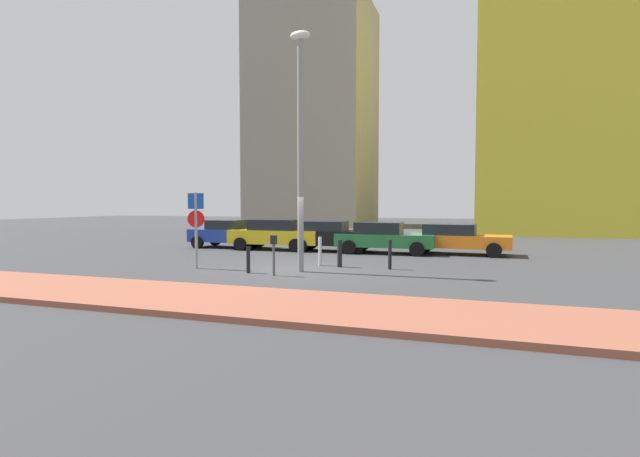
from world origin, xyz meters
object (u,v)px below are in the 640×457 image
object	(u,v)px
parked_car_black	(329,236)
parked_car_orange	(456,238)
parked_car_blue	(229,233)
traffic_bollard_near	(320,251)
parking_meter	(274,249)
traffic_bollard_mid	(390,254)
parked_car_green	(384,237)
parking_sign_post	(196,221)
street_lamp	(300,133)
parked_car_yellow	(276,234)
traffic_bollard_edge	(248,260)
traffic_bollard_far	(340,253)

from	to	relation	value
parked_car_black	parked_car_orange	distance (m)	5.86
parked_car_blue	traffic_bollard_near	world-z (taller)	parked_car_blue
parking_meter	traffic_bollard_near	distance (m)	2.86
parking_meter	traffic_bollard_mid	size ratio (longest dim) A/B	1.24
traffic_bollard_near	traffic_bollard_mid	size ratio (longest dim) A/B	1.02
parked_car_green	traffic_bollard_mid	xyz separation A→B (m)	(1.21, -5.18, -0.22)
parking_sign_post	traffic_bollard_mid	bearing A→B (deg)	16.54
parked_car_black	traffic_bollard_near	xyz separation A→B (m)	(1.25, -5.10, -0.23)
street_lamp	parked_car_green	bearing A→B (deg)	77.18
traffic_bollard_near	parked_car_black	bearing A→B (deg)	103.81
parked_car_yellow	parking_meter	xyz separation A→B (m)	(3.35, -7.72, 0.05)
traffic_bollard_mid	traffic_bollard_edge	world-z (taller)	traffic_bollard_mid
parked_car_green	parked_car_orange	xyz separation A→B (m)	(3.17, 0.61, -0.02)
parked_car_green	street_lamp	bearing A→B (deg)	-102.82
street_lamp	traffic_bollard_far	world-z (taller)	street_lamp
parked_car_blue	street_lamp	distance (m)	10.35
parked_car_black	parked_car_green	distance (m)	2.67
parked_car_orange	traffic_bollard_far	size ratio (longest dim) A/B	4.66
parked_car_black	traffic_bollard_edge	world-z (taller)	parked_car_black
traffic_bollard_edge	parked_car_orange	bearing A→B (deg)	52.63
parked_car_yellow	parked_car_black	xyz separation A→B (m)	(2.71, 0.15, -0.03)
parked_car_black	traffic_bollard_far	xyz separation A→B (m)	(2.06, -5.26, -0.26)
street_lamp	traffic_bollard_near	distance (m)	4.42
traffic_bollard_near	parked_car_orange	bearing A→B (deg)	50.78
parking_meter	traffic_bollard_edge	distance (m)	1.13
parked_car_black	street_lamp	xyz separation A→B (m)	(1.14, -6.81, 3.84)
parked_car_blue	parked_car_green	size ratio (longest dim) A/B	0.88
parked_car_blue	street_lamp	xyz separation A→B (m)	(6.66, -6.92, 3.86)
parked_car_yellow	traffic_bollard_far	bearing A→B (deg)	-46.97
parking_sign_post	traffic_bollard_edge	bearing A→B (deg)	-10.61
parked_car_yellow	traffic_bollard_mid	world-z (taller)	parked_car_yellow
parked_car_black	parked_car_green	world-z (taller)	parked_car_black
parked_car_yellow	traffic_bollard_far	size ratio (longest dim) A/B	4.68
parked_car_blue	traffic_bollard_mid	distance (m)	10.84
street_lamp	traffic_bollard_mid	size ratio (longest dim) A/B	7.64
traffic_bollard_mid	parked_car_orange	bearing A→B (deg)	71.31
traffic_bollard_near	traffic_bollard_edge	bearing A→B (deg)	-122.93
parked_car_yellow	traffic_bollard_far	xyz separation A→B (m)	(4.77, -5.11, -0.29)
parked_car_blue	traffic_bollard_edge	distance (m)	9.30
parked_car_green	traffic_bollard_near	xyz separation A→B (m)	(-1.41, -5.01, -0.22)
traffic_bollard_far	parked_car_black	bearing A→B (deg)	111.36
parked_car_orange	traffic_bollard_near	bearing A→B (deg)	-129.22
parked_car_orange	traffic_bollard_edge	size ratio (longest dim) A/B	5.30
traffic_bollard_far	parked_car_orange	bearing A→B (deg)	56.79
parked_car_yellow	parked_car_green	distance (m)	5.38
street_lamp	traffic_bollard_mid	bearing A→B (deg)	29.17
street_lamp	parked_car_orange	bearing A→B (deg)	57.32
parking_meter	traffic_bollard_far	xyz separation A→B (m)	(1.42, 2.62, -0.35)
parked_car_green	traffic_bollard_near	world-z (taller)	parked_car_green
parked_car_yellow	parked_car_green	size ratio (longest dim) A/B	1.03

